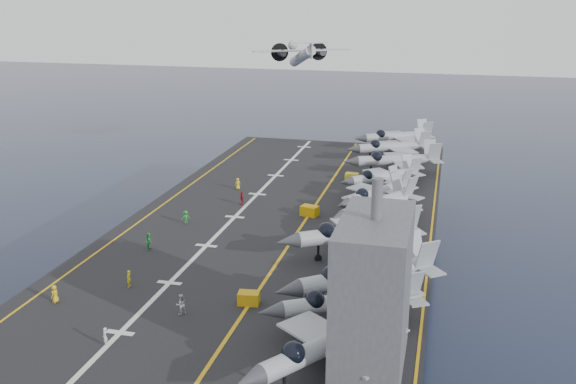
% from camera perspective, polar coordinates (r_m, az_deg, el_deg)
% --- Properties ---
extents(ground, '(500.00, 500.00, 0.00)m').
position_cam_1_polar(ground, '(84.39, -0.67, -9.25)').
color(ground, '#142135').
rests_on(ground, ground).
extents(hull, '(36.00, 90.00, 10.00)m').
position_cam_1_polar(hull, '(82.28, -0.68, -6.13)').
color(hull, '#56595E').
rests_on(hull, ground).
extents(flight_deck, '(38.00, 92.00, 0.40)m').
position_cam_1_polar(flight_deck, '(80.35, -0.70, -2.73)').
color(flight_deck, black).
rests_on(flight_deck, hull).
extents(foul_line, '(0.35, 90.00, 0.02)m').
position_cam_1_polar(foul_line, '(79.61, 1.39, -2.76)').
color(foul_line, gold).
rests_on(foul_line, flight_deck).
extents(landing_centerline, '(0.50, 90.00, 0.02)m').
position_cam_1_polar(landing_centerline, '(81.93, -4.76, -2.22)').
color(landing_centerline, silver).
rests_on(landing_centerline, flight_deck).
extents(deck_edge_port, '(0.25, 90.00, 0.02)m').
position_cam_1_polar(deck_edge_port, '(85.98, -11.72, -1.59)').
color(deck_edge_port, gold).
rests_on(deck_edge_port, flight_deck).
extents(deck_edge_stbd, '(0.25, 90.00, 0.02)m').
position_cam_1_polar(deck_edge_stbd, '(77.91, 12.60, -3.65)').
color(deck_edge_stbd, gold).
rests_on(deck_edge_stbd, flight_deck).
extents(island_superstructure, '(5.00, 10.00, 15.00)m').
position_cam_1_polar(island_superstructure, '(47.52, 7.62, -7.51)').
color(island_superstructure, '#56595E').
rests_on(island_superstructure, flight_deck).
extents(fighter_jet_0, '(16.65, 17.71, 5.12)m').
position_cam_1_polar(fighter_jet_0, '(48.77, 3.49, -13.24)').
color(fighter_jet_0, gray).
rests_on(fighter_jet_0, flight_deck).
extents(fighter_jet_1, '(17.11, 15.36, 4.95)m').
position_cam_1_polar(fighter_jet_1, '(55.29, 5.57, -9.49)').
color(fighter_jet_1, gray).
rests_on(fighter_jet_1, flight_deck).
extents(fighter_jet_2, '(19.22, 18.26, 5.57)m').
position_cam_1_polar(fighter_jet_2, '(59.44, 6.96, -7.21)').
color(fighter_jet_2, '#9CA5AD').
rests_on(fighter_jet_2, flight_deck).
extents(fighter_jet_3, '(19.28, 17.68, 5.57)m').
position_cam_1_polar(fighter_jet_3, '(69.46, 6.16, -3.49)').
color(fighter_jet_3, '#9DA7AF').
rests_on(fighter_jet_3, flight_deck).
extents(fighter_jet_4, '(16.44, 18.06, 5.22)m').
position_cam_1_polar(fighter_jet_4, '(79.42, 7.91, -1.00)').
color(fighter_jet_4, gray).
rests_on(fighter_jet_4, flight_deck).
extents(fighter_jet_5, '(15.13, 16.70, 4.83)m').
position_cam_1_polar(fighter_jet_5, '(84.49, 7.93, -0.01)').
color(fighter_jet_5, '#959BA3').
rests_on(fighter_jet_5, flight_deck).
extents(fighter_jet_6, '(15.76, 15.38, 4.59)m').
position_cam_1_polar(fighter_jet_6, '(92.86, 8.54, 1.47)').
color(fighter_jet_6, '#949BA4').
rests_on(fighter_jet_6, flight_deck).
extents(fighter_jet_7, '(17.83, 14.95, 5.27)m').
position_cam_1_polar(fighter_jet_7, '(101.07, 9.73, 2.91)').
color(fighter_jet_7, '#8F969E').
rests_on(fighter_jet_7, flight_deck).
extents(fighter_jet_8, '(17.52, 15.46, 5.09)m').
position_cam_1_polar(fighter_jet_8, '(110.08, 9.32, 4.06)').
color(fighter_jet_8, '#A0A7B0').
rests_on(fighter_jet_8, flight_deck).
extents(tow_cart_a, '(2.07, 1.48, 1.16)m').
position_cam_1_polar(tow_cart_a, '(59.59, -3.50, -9.40)').
color(tow_cart_a, '#C1910C').
rests_on(tow_cart_a, flight_deck).
extents(tow_cart_b, '(2.45, 1.94, 1.29)m').
position_cam_1_polar(tow_cart_b, '(82.06, 1.93, -1.68)').
color(tow_cart_b, '#C18E07').
rests_on(tow_cart_b, flight_deck).
extents(tow_cart_c, '(2.05, 1.41, 1.18)m').
position_cam_1_polar(tow_cart_c, '(97.74, 5.70, 1.34)').
color(tow_cart_c, gold).
rests_on(tow_cart_c, flight_deck).
extents(crew_0, '(0.77, 1.08, 1.70)m').
position_cam_1_polar(crew_0, '(63.39, -20.02, -8.51)').
color(crew_0, gold).
rests_on(crew_0, flight_deck).
extents(crew_1, '(0.72, 1.04, 1.68)m').
position_cam_1_polar(crew_1, '(64.53, -13.96, -7.47)').
color(crew_1, yellow).
rests_on(crew_1, flight_deck).
extents(crew_2, '(1.02, 1.31, 1.93)m').
position_cam_1_polar(crew_2, '(72.99, -12.24, -4.28)').
color(crew_2, green).
rests_on(crew_2, flight_deck).
extents(crew_3, '(1.20, 1.07, 1.67)m').
position_cam_1_polar(crew_3, '(80.13, -9.07, -2.22)').
color(crew_3, '#1F8428').
rests_on(crew_3, flight_deck).
extents(crew_4, '(1.19, 1.29, 1.79)m').
position_cam_1_polar(crew_4, '(86.45, -4.14, -0.54)').
color(crew_4, maroon).
rests_on(crew_4, flight_deck).
extents(crew_5, '(1.19, 1.17, 1.67)m').
position_cam_1_polar(crew_5, '(93.24, -4.48, 0.74)').
color(crew_5, yellow).
rests_on(crew_5, flight_deck).
extents(crew_6, '(1.08, 1.17, 1.63)m').
position_cam_1_polar(crew_6, '(54.92, -15.95, -12.29)').
color(crew_6, silver).
rests_on(crew_6, flight_deck).
extents(crew_7, '(1.34, 1.33, 1.89)m').
position_cam_1_polar(crew_7, '(58.39, -9.51, -9.81)').
color(crew_7, silver).
rests_on(crew_7, flight_deck).
extents(transport_plane, '(25.08, 22.49, 4.92)m').
position_cam_1_polar(transport_plane, '(136.31, 1.27, 11.96)').
color(transport_plane, '#B7BABC').
extents(fighter_jet_9, '(17.52, 15.46, 5.09)m').
position_cam_1_polar(fighter_jet_9, '(118.35, 9.70, 4.97)').
color(fighter_jet_9, '#A0A7B0').
rests_on(fighter_jet_9, flight_deck).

